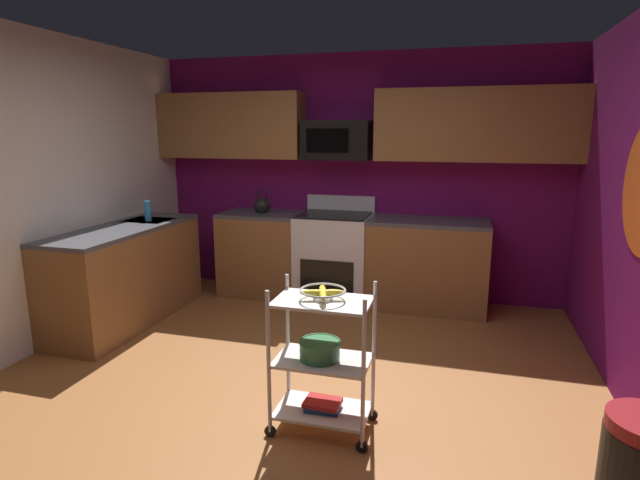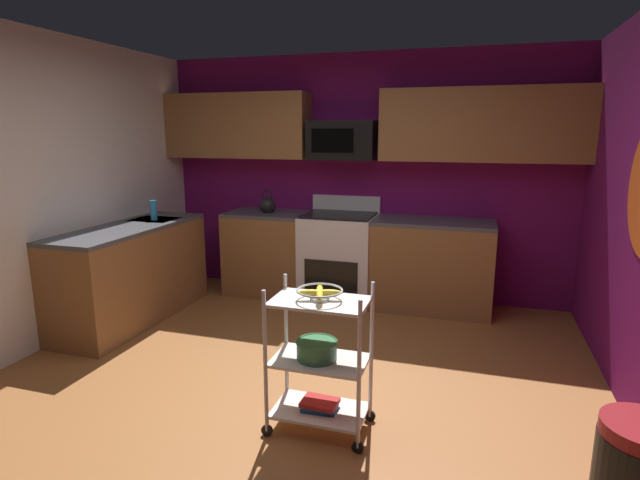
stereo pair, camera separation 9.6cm
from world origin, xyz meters
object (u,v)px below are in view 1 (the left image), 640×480
oven_range (334,256)px  dish_soap_bottle (148,211)px  microwave (338,140)px  rolling_cart (323,360)px  book_stack (323,405)px  kettle (262,206)px  mixing_bowl_large (320,349)px  fruit_bowl (323,292)px

oven_range → dish_soap_bottle: dish_soap_bottle is taller
microwave → rolling_cart: bearing=-78.1°
book_stack → dish_soap_bottle: size_ratio=1.12×
microwave → rolling_cart: 2.84m
rolling_cart → book_stack: (0.00, -0.00, -0.29)m
microwave → dish_soap_bottle: (-1.70, -0.92, -0.68)m
kettle → oven_range: bearing=0.3°
mixing_bowl_large → book_stack: (0.02, -0.00, -0.36)m
microwave → fruit_bowl: microwave is taller
fruit_bowl → mixing_bowl_large: bearing=180.0°
oven_range → fruit_bowl: (0.53, -2.40, 0.40)m
microwave → dish_soap_bottle: microwave is taller
oven_range → dish_soap_bottle: 1.96m
book_stack → kettle: kettle is taller
mixing_bowl_large → dish_soap_bottle: 2.77m
microwave → mixing_bowl_large: 2.81m
mixing_bowl_large → book_stack: bearing=-0.0°
book_stack → dish_soap_bottle: 2.87m
oven_range → mixing_bowl_large: (0.51, -2.40, 0.04)m
rolling_cart → microwave: bearing=101.9°
book_stack → fruit_bowl: bearing=135.0°
fruit_bowl → kettle: size_ratio=1.03×
oven_range → fruit_bowl: oven_range is taller
mixing_bowl_large → dish_soap_bottle: size_ratio=1.26×
mixing_bowl_large → rolling_cart: bearing=-0.0°
oven_range → rolling_cart: bearing=-77.6°
book_stack → kettle: bearing=119.4°
fruit_bowl → dish_soap_bottle: size_ratio=1.36×
oven_range → microwave: size_ratio=1.57×
microwave → fruit_bowl: size_ratio=2.57×
oven_range → kettle: kettle is taller
book_stack → mixing_bowl_large: bearing=180.0°
oven_range → rolling_cart: 2.45m
book_stack → dish_soap_bottle: dish_soap_bottle is taller
dish_soap_bottle → mixing_bowl_large: bearing=-35.6°
rolling_cart → dish_soap_bottle: bearing=144.7°
rolling_cart → fruit_bowl: (-0.00, 0.00, 0.42)m
rolling_cart → dish_soap_bottle: size_ratio=4.57×
rolling_cart → fruit_bowl: 0.42m
fruit_bowl → microwave: bearing=101.9°
fruit_bowl → mixing_bowl_large: (-0.02, 0.00, -0.36)m
rolling_cart → kettle: kettle is taller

